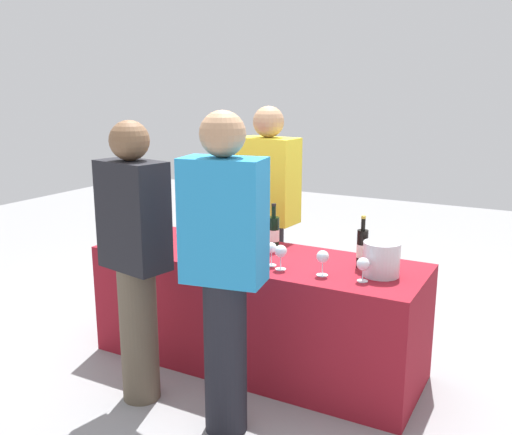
{
  "coord_description": "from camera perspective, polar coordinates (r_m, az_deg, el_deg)",
  "views": [
    {
      "loc": [
        1.67,
        -3.07,
        1.81
      ],
      "look_at": [
        0.0,
        0.0,
        1.0
      ],
      "focal_mm": 39.61,
      "sensor_mm": 36.0,
      "label": 1
    }
  ],
  "objects": [
    {
      "name": "ground_plane",
      "position": [
        3.94,
        0.0,
        -14.37
      ],
      "size": [
        12.0,
        12.0,
        0.0
      ],
      "primitive_type": "plane",
      "color": "gray"
    },
    {
      "name": "guest_0",
      "position": [
        3.27,
        -12.11,
        -3.68
      ],
      "size": [
        0.43,
        0.29,
        1.64
      ],
      "rotation": [
        0.0,
        0.0,
        -0.19
      ],
      "color": "brown",
      "rests_on": "ground_plane"
    },
    {
      "name": "wine_glass_3",
      "position": [
        3.35,
        2.52,
        -3.52
      ],
      "size": [
        0.07,
        0.07,
        0.15
      ],
      "color": "silver",
      "rests_on": "tasting_table"
    },
    {
      "name": "wine_bottle_0",
      "position": [
        4.19,
        -9.67,
        -0.28
      ],
      "size": [
        0.08,
        0.08,
        0.3
      ],
      "color": "black",
      "rests_on": "tasting_table"
    },
    {
      "name": "wine_glass_4",
      "position": [
        3.26,
        6.75,
        -4.06
      ],
      "size": [
        0.07,
        0.07,
        0.15
      ],
      "color": "silver",
      "rests_on": "tasting_table"
    },
    {
      "name": "wine_glass_0",
      "position": [
        3.62,
        -3.62,
        -2.25
      ],
      "size": [
        0.07,
        0.07,
        0.15
      ],
      "color": "silver",
      "rests_on": "tasting_table"
    },
    {
      "name": "server_pouring",
      "position": [
        4.2,
        1.23,
        0.54
      ],
      "size": [
        0.45,
        0.27,
        1.68
      ],
      "rotation": [
        0.0,
        0.0,
        3.06
      ],
      "color": "black",
      "rests_on": "ground_plane"
    },
    {
      "name": "wine_glass_1",
      "position": [
        3.55,
        -0.95,
        -2.77
      ],
      "size": [
        0.06,
        0.06,
        0.13
      ],
      "color": "silver",
      "rests_on": "tasting_table"
    },
    {
      "name": "wine_bottle_4",
      "position": [
        3.44,
        10.68,
        -3.08
      ],
      "size": [
        0.07,
        0.07,
        0.32
      ],
      "color": "black",
      "rests_on": "tasting_table"
    },
    {
      "name": "guest_1",
      "position": [
        2.88,
        -3.22,
        -4.9
      ],
      "size": [
        0.45,
        0.3,
        1.71
      ],
      "rotation": [
        0.0,
        0.0,
        0.18
      ],
      "color": "black",
      "rests_on": "ground_plane"
    },
    {
      "name": "wine_bottle_2",
      "position": [
        3.85,
        -1.02,
        -1.18
      ],
      "size": [
        0.07,
        0.07,
        0.32
      ],
      "color": "black",
      "rests_on": "tasting_table"
    },
    {
      "name": "wine_glass_5",
      "position": [
        3.2,
        10.77,
        -4.71
      ],
      "size": [
        0.07,
        0.07,
        0.14
      ],
      "color": "silver",
      "rests_on": "tasting_table"
    },
    {
      "name": "wine_bottle_1",
      "position": [
        3.99,
        -4.42,
        -0.58
      ],
      "size": [
        0.08,
        0.08,
        0.33
      ],
      "color": "black",
      "rests_on": "tasting_table"
    },
    {
      "name": "wine_glass_2",
      "position": [
        3.42,
        1.57,
        -3.18
      ],
      "size": [
        0.07,
        0.07,
        0.15
      ],
      "color": "silver",
      "rests_on": "tasting_table"
    },
    {
      "name": "wine_bottle_3",
      "position": [
        3.75,
        1.79,
        -1.57
      ],
      "size": [
        0.08,
        0.08,
        0.31
      ],
      "color": "black",
      "rests_on": "tasting_table"
    },
    {
      "name": "ice_bucket",
      "position": [
        3.32,
        12.54,
        -4.11
      ],
      "size": [
        0.21,
        0.21,
        0.2
      ],
      "primitive_type": "cylinder",
      "color": "silver",
      "rests_on": "tasting_table"
    },
    {
      "name": "tasting_table",
      "position": [
        3.78,
        0.0,
        -9.29
      ],
      "size": [
        2.16,
        0.73,
        0.75
      ],
      "primitive_type": "cube",
      "color": "maroon",
      "rests_on": "ground_plane"
    }
  ]
}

